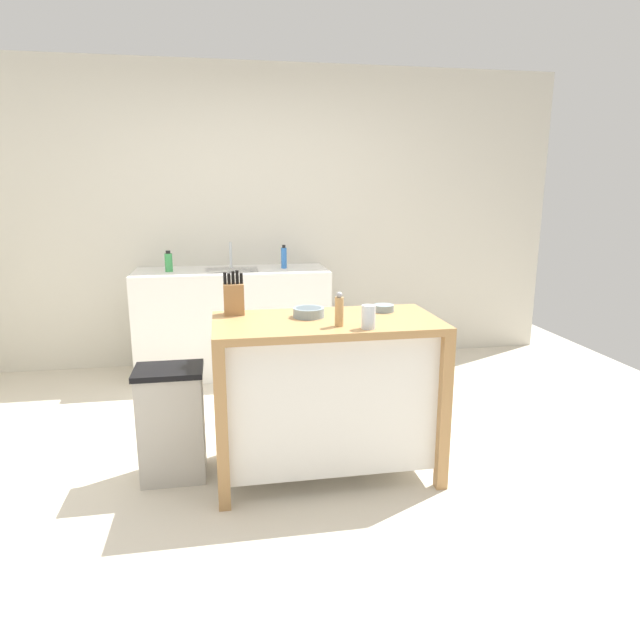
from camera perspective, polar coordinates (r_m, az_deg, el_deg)
ground_plane at (r=3.32m, az=-3.53°, el=-14.62°), size 6.52×6.52×0.00m
wall_back at (r=5.05m, az=-6.60°, el=10.36°), size 5.52×0.10×2.60m
kitchen_island at (r=3.04m, az=0.67°, el=-7.06°), size 1.20×0.62×0.88m
knife_block at (r=3.06m, az=-8.88°, el=2.26°), size 0.11×0.09×0.24m
bowl_ceramic_wide at (r=2.98m, az=-1.18°, el=0.82°), size 0.17×0.17×0.05m
bowl_stoneware_deep at (r=3.13m, az=6.57°, el=1.25°), size 0.12×0.12×0.04m
drinking_cup at (r=2.73m, az=5.01°, el=0.32°), size 0.07×0.07×0.12m
pepper_grinder at (r=2.77m, az=1.99°, el=1.03°), size 0.04×0.04×0.18m
trash_bin at (r=3.16m, az=-15.03°, el=-10.20°), size 0.36×0.28×0.63m
sink_counter at (r=4.82m, az=-8.92°, el=-0.10°), size 1.61×0.60×0.89m
sink_faucet at (r=4.86m, az=-9.19°, el=6.65°), size 0.02×0.02×0.22m
bottle_spray_cleaner at (r=4.72m, az=-15.33°, el=5.78°), size 0.06×0.06×0.17m
bottle_hand_soap at (r=4.76m, az=-3.74°, el=6.44°), size 0.05×0.05×0.20m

